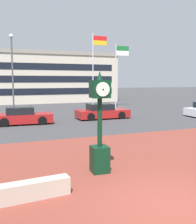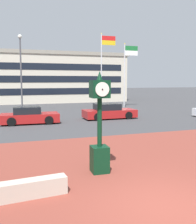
{
  "view_description": "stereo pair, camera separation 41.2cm",
  "coord_description": "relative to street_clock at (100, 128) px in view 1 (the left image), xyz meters",
  "views": [
    {
      "loc": [
        -4.12,
        -5.41,
        3.22
      ],
      "look_at": [
        -0.77,
        3.12,
        2.13
      ],
      "focal_mm": 42.54,
      "sensor_mm": 36.0,
      "label": 1
    },
    {
      "loc": [
        -3.74,
        -5.55,
        3.22
      ],
      "look_at": [
        -0.77,
        3.12,
        2.13
      ],
      "focal_mm": 42.54,
      "sensor_mm": 36.0,
      "label": 2
    }
  ],
  "objects": [
    {
      "name": "flagpole_primary",
      "position": [
        7.51,
        20.31,
        3.58
      ],
      "size": [
        1.78,
        0.14,
        8.53
      ],
      "color": "silver",
      "rests_on": "ground"
    },
    {
      "name": "car_street_mid",
      "position": [
        -1.49,
        11.74,
        -0.99
      ],
      "size": [
        4.29,
        2.05,
        1.28
      ],
      "rotation": [
        0.0,
        0.0,
        4.67
      ],
      "color": "maroon",
      "rests_on": "ground"
    },
    {
      "name": "ground_plane",
      "position": [
        0.76,
        -3.0,
        -1.56
      ],
      "size": [
        200.0,
        200.0,
        0.0
      ],
      "primitive_type": "plane",
      "color": "#38383A"
    },
    {
      "name": "car_street_far",
      "position": [
        5.11,
        12.25,
        -0.99
      ],
      "size": [
        4.42,
        1.94,
        1.28
      ],
      "rotation": [
        0.0,
        0.0,
        4.71
      ],
      "color": "maroon",
      "rests_on": "ground"
    },
    {
      "name": "street_clock",
      "position": [
        0.0,
        0.0,
        0.0
      ],
      "size": [
        0.63,
        0.72,
        3.54
      ],
      "rotation": [
        0.0,
        0.0,
        -0.04
      ],
      "color": "black",
      "rests_on": "ground"
    },
    {
      "name": "plaza_brick_paving",
      "position": [
        0.76,
        -0.67,
        -1.56
      ],
      "size": [
        44.0,
        12.66,
        0.01
      ],
      "primitive_type": "cube",
      "color": "brown",
      "rests_on": "ground"
    },
    {
      "name": "civic_building",
      "position": [
        4.2,
        34.74,
        2.11
      ],
      "size": [
        20.76,
        12.7,
        7.33
      ],
      "color": "beige",
      "rests_on": "ground"
    },
    {
      "name": "street_lamp_post",
      "position": [
        -1.74,
        16.62,
        2.84
      ],
      "size": [
        0.36,
        0.36,
        7.29
      ],
      "color": "#4C4C51",
      "rests_on": "ground"
    },
    {
      "name": "flagpole_secondary",
      "position": [
        10.43,
        20.31,
        3.05
      ],
      "size": [
        1.75,
        0.14,
        7.54
      ],
      "color": "silver",
      "rests_on": "ground"
    },
    {
      "name": "planter_wall",
      "position": [
        -3.07,
        -1.36,
        -1.31
      ],
      "size": [
        3.22,
        0.68,
        0.5
      ],
      "primitive_type": "cube",
      "rotation": [
        0.0,
        0.0,
        0.09
      ],
      "color": "#ADA393",
      "rests_on": "ground"
    }
  ]
}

